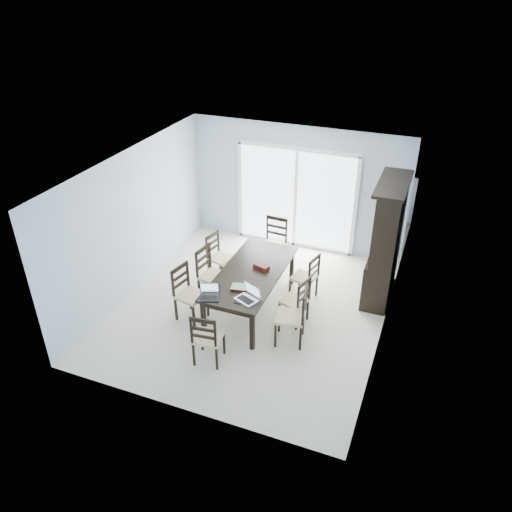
# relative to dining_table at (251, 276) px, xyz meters

# --- Properties ---
(floor) EXTENTS (5.00, 5.00, 0.00)m
(floor) POSITION_rel_dining_table_xyz_m (0.00, 0.00, -0.67)
(floor) COLOR beige
(floor) RESTS_ON ground
(ceiling) EXTENTS (5.00, 5.00, 0.00)m
(ceiling) POSITION_rel_dining_table_xyz_m (0.00, 0.00, 1.93)
(ceiling) COLOR white
(ceiling) RESTS_ON back_wall
(back_wall) EXTENTS (4.50, 0.02, 2.60)m
(back_wall) POSITION_rel_dining_table_xyz_m (0.00, 2.50, 0.63)
(back_wall) COLOR #A5B3C4
(back_wall) RESTS_ON floor
(wall_left) EXTENTS (0.02, 5.00, 2.60)m
(wall_left) POSITION_rel_dining_table_xyz_m (-2.25, 0.00, 0.63)
(wall_left) COLOR #A5B3C4
(wall_left) RESTS_ON floor
(wall_right) EXTENTS (0.02, 5.00, 2.60)m
(wall_right) POSITION_rel_dining_table_xyz_m (2.25, 0.00, 0.63)
(wall_right) COLOR #A5B3C4
(wall_right) RESTS_ON floor
(balcony) EXTENTS (4.50, 2.00, 0.10)m
(balcony) POSITION_rel_dining_table_xyz_m (0.00, 3.50, -0.72)
(balcony) COLOR gray
(balcony) RESTS_ON ground
(railing) EXTENTS (4.50, 0.06, 1.10)m
(railing) POSITION_rel_dining_table_xyz_m (0.00, 4.50, -0.12)
(railing) COLOR #99999E
(railing) RESTS_ON balcony
(dining_table) EXTENTS (1.00, 2.20, 0.75)m
(dining_table) POSITION_rel_dining_table_xyz_m (0.00, 0.00, 0.00)
(dining_table) COLOR black
(dining_table) RESTS_ON floor
(china_hutch) EXTENTS (0.50, 1.38, 2.20)m
(china_hutch) POSITION_rel_dining_table_xyz_m (2.02, 1.25, 0.40)
(china_hutch) COLOR black
(china_hutch) RESTS_ON floor
(sliding_door) EXTENTS (2.52, 0.05, 2.18)m
(sliding_door) POSITION_rel_dining_table_xyz_m (0.00, 2.48, 0.41)
(sliding_door) COLOR silver
(sliding_door) RESTS_ON floor
(chair_left_near) EXTENTS (0.51, 0.50, 1.13)m
(chair_left_near) POSITION_rel_dining_table_xyz_m (-0.93, -0.62, -0.08)
(chair_left_near) COLOR black
(chair_left_near) RESTS_ON floor
(chair_left_mid) EXTENTS (0.51, 0.50, 1.16)m
(chair_left_mid) POSITION_rel_dining_table_xyz_m (-0.82, 0.04, -0.06)
(chair_left_mid) COLOR black
(chair_left_mid) RESTS_ON floor
(chair_left_far) EXTENTS (0.47, 0.47, 1.02)m
(chair_left_far) POSITION_rel_dining_table_xyz_m (-1.00, 0.75, -0.13)
(chair_left_far) COLOR black
(chair_left_far) RESTS_ON floor
(chair_right_near) EXTENTS (0.52, 0.51, 1.16)m
(chair_right_near) POSITION_rel_dining_table_xyz_m (1.00, -0.58, -0.06)
(chair_right_near) COLOR black
(chair_right_near) RESTS_ON floor
(chair_right_mid) EXTENTS (0.48, 0.47, 1.01)m
(chair_right_mid) POSITION_rel_dining_table_xyz_m (0.89, -0.11, -0.14)
(chair_right_mid) COLOR black
(chair_right_mid) RESTS_ON floor
(chair_right_far) EXTENTS (0.48, 0.47, 1.04)m
(chair_right_far) POSITION_rel_dining_table_xyz_m (0.84, 0.63, -0.12)
(chair_right_far) COLOR black
(chair_right_far) RESTS_ON floor
(chair_end_near) EXTENTS (0.45, 0.46, 1.07)m
(chair_end_near) POSITION_rel_dining_table_xyz_m (-0.09, -1.56, -0.11)
(chair_end_near) COLOR black
(chair_end_near) RESTS_ON floor
(chair_end_far) EXTENTS (0.47, 0.48, 1.19)m
(chair_end_far) POSITION_rel_dining_table_xyz_m (-0.11, 1.51, -0.04)
(chair_end_far) COLOR black
(chair_end_far) RESTS_ON floor
(laptop_dark) EXTENTS (0.37, 0.32, 0.21)m
(laptop_dark) POSITION_rel_dining_table_xyz_m (-0.32, -0.95, 0.13)
(laptop_dark) COLOR black
(laptop_dark) RESTS_ON dining_table
(laptop_silver) EXTENTS (0.41, 0.36, 0.23)m
(laptop_silver) POSITION_rel_dining_table_xyz_m (0.24, -0.80, 0.13)
(laptop_silver) COLOR silver
(laptop_silver) RESTS_ON dining_table
(book_stack) EXTENTS (0.29, 0.24, 0.04)m
(book_stack) POSITION_rel_dining_table_xyz_m (0.00, -0.53, 0.10)
(book_stack) COLOR maroon
(book_stack) RESTS_ON dining_table
(cell_phone) EXTENTS (0.11, 0.06, 0.01)m
(cell_phone) POSITION_rel_dining_table_xyz_m (0.14, -0.91, 0.08)
(cell_phone) COLOR black
(cell_phone) RESTS_ON dining_table
(game_box) EXTENTS (0.30, 0.21, 0.07)m
(game_box) POSITION_rel_dining_table_xyz_m (0.12, 0.18, 0.11)
(game_box) COLOR #470F0E
(game_box) RESTS_ON dining_table
(hot_tub) EXTENTS (1.74, 1.58, 0.85)m
(hot_tub) POSITION_rel_dining_table_xyz_m (-0.92, 3.49, -0.25)
(hot_tub) COLOR maroon
(hot_tub) RESTS_ON balcony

